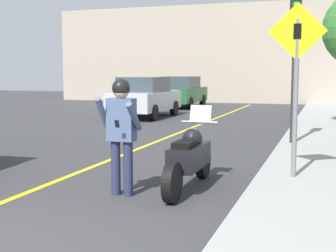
{
  "coord_description": "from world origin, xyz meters",
  "views": [
    {
      "loc": [
        3.66,
        -3.6,
        1.79
      ],
      "look_at": [
        1.25,
        3.51,
        0.96
      ],
      "focal_mm": 50.0,
      "sensor_mm": 36.0,
      "label": 1
    }
  ],
  "objects_px": {
    "traffic_light": "(295,31)",
    "parked_car_green": "(182,92)",
    "crossing_sign": "(296,73)",
    "motorcycle": "(190,158)",
    "person_biker": "(121,124)",
    "parked_car_silver": "(145,97)"
  },
  "relations": [
    {
      "from": "person_biker",
      "to": "crossing_sign",
      "type": "xyz_separation_m",
      "value": [
        2.37,
        1.49,
        0.75
      ]
    },
    {
      "from": "person_biker",
      "to": "parked_car_silver",
      "type": "distance_m",
      "value": 12.63
    },
    {
      "from": "motorcycle",
      "to": "parked_car_silver",
      "type": "bearing_deg",
      "value": 114.75
    },
    {
      "from": "person_biker",
      "to": "crossing_sign",
      "type": "relative_size",
      "value": 0.62
    },
    {
      "from": "traffic_light",
      "to": "parked_car_green",
      "type": "distance_m",
      "value": 14.48
    },
    {
      "from": "parked_car_silver",
      "to": "parked_car_green",
      "type": "xyz_separation_m",
      "value": [
        -0.31,
        6.19,
        0.0
      ]
    },
    {
      "from": "traffic_light",
      "to": "parked_car_silver",
      "type": "relative_size",
      "value": 0.92
    },
    {
      "from": "motorcycle",
      "to": "traffic_light",
      "type": "relative_size",
      "value": 0.59
    },
    {
      "from": "traffic_light",
      "to": "parked_car_silver",
      "type": "bearing_deg",
      "value": 134.48
    },
    {
      "from": "traffic_light",
      "to": "parked_car_green",
      "type": "height_order",
      "value": "traffic_light"
    },
    {
      "from": "traffic_light",
      "to": "person_biker",
      "type": "bearing_deg",
      "value": -111.15
    },
    {
      "from": "motorcycle",
      "to": "parked_car_silver",
      "type": "height_order",
      "value": "parked_car_silver"
    },
    {
      "from": "motorcycle",
      "to": "person_biker",
      "type": "xyz_separation_m",
      "value": [
        -0.84,
        -0.7,
        0.57
      ]
    },
    {
      "from": "motorcycle",
      "to": "parked_car_green",
      "type": "distance_m",
      "value": 18.2
    },
    {
      "from": "traffic_light",
      "to": "parked_car_green",
      "type": "relative_size",
      "value": 0.92
    },
    {
      "from": "motorcycle",
      "to": "traffic_light",
      "type": "distance_m",
      "value": 5.36
    },
    {
      "from": "parked_car_silver",
      "to": "parked_car_green",
      "type": "height_order",
      "value": "same"
    },
    {
      "from": "motorcycle",
      "to": "parked_car_green",
      "type": "relative_size",
      "value": 0.55
    },
    {
      "from": "crossing_sign",
      "to": "traffic_light",
      "type": "bearing_deg",
      "value": 94.24
    },
    {
      "from": "motorcycle",
      "to": "crossing_sign",
      "type": "bearing_deg",
      "value": 27.27
    },
    {
      "from": "crossing_sign",
      "to": "motorcycle",
      "type": "bearing_deg",
      "value": -152.73
    },
    {
      "from": "person_biker",
      "to": "traffic_light",
      "type": "xyz_separation_m",
      "value": [
        2.08,
        5.37,
        1.75
      ]
    }
  ]
}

